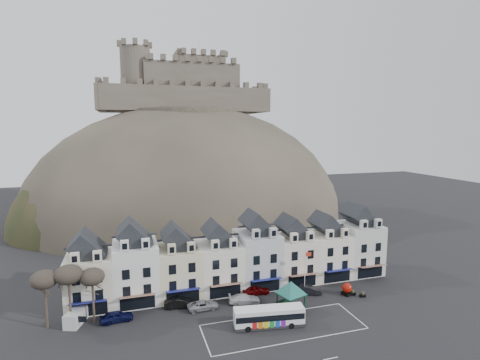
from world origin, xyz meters
The scene contains 21 objects.
ground centered at (0.00, 0.00, 0.00)m, with size 300.00×300.00×0.00m, color black.
coach_bay_markings centered at (2.00, 1.25, 0.00)m, with size 22.00×7.50×0.01m, color silver.
townhouse_terrace centered at (0.15, 15.97, 5.30)m, with size 54.40×9.35×11.80m.
castle_hill centered at (1.25, 68.95, 0.11)m, with size 100.00×76.00×68.00m.
castle centered at (0.51, 75.93, 40.19)m, with size 50.20×22.20×22.00m.
tree_left_far centered at (-29.00, 10.50, 6.90)m, with size 3.61×3.61×8.24m.
tree_left_mid centered at (-26.00, 10.50, 7.24)m, with size 3.78×3.78×8.64m.
tree_left_near centered at (-23.00, 10.50, 6.55)m, with size 3.43×3.43×7.84m.
bus centered at (0.16, 1.99, 1.51)m, with size 9.93×3.66×2.74m.
bus_shelter centered at (5.00, 5.35, 3.53)m, with size 6.85×6.85×4.54m.
red_buoy centered at (16.00, 7.36, 1.03)m, with size 1.71×1.71×2.02m.
flagpole centered at (9.47, 9.51, 4.23)m, with size 1.07×0.19×7.41m.
white_van centered at (-25.32, 10.77, 0.99)m, with size 3.22×4.71×1.98m.
planter_west centered at (16.83, 7.00, 0.46)m, with size 1.00×0.67×0.96m.
planter_east centered at (18.00, 5.91, 0.44)m, with size 0.98×0.65×0.92m.
car_navy centered at (-20.00, 9.50, 0.77)m, with size 1.82×4.53×1.54m, color #0A0E36.
car_black centered at (-10.80, 11.08, 0.78)m, with size 1.66×4.75×1.57m, color black.
car_silver centered at (-7.56, 9.50, 0.65)m, with size 2.17×4.63×1.31m, color #9D9FA4.
car_white centered at (-1.00, 9.50, 0.71)m, with size 1.99×4.90×1.42m, color silver.
car_maroon centered at (1.75, 12.00, 0.78)m, with size 1.85×4.60×1.57m, color #500405.
car_charcoal centered at (10.00, 9.57, 0.75)m, with size 1.59×4.57×1.51m, color black.
Camera 1 is at (-17.90, -43.07, 27.24)m, focal length 28.00 mm.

